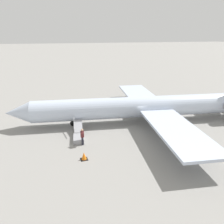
{
  "coord_description": "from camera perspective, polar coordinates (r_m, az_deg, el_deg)",
  "views": [
    {
      "loc": [
        12.45,
        23.35,
        10.53
      ],
      "look_at": [
        4.16,
        0.05,
        1.82
      ],
      "focal_mm": 35.0,
      "sensor_mm": 36.0,
      "label": 1
    }
  ],
  "objects": [
    {
      "name": "airplane_main",
      "position": [
        28.09,
        10.01,
        1.51
      ],
      "size": [
        33.34,
        25.78,
        6.85
      ],
      "rotation": [
        0.0,
        0.0,
        -0.19
      ],
      "color": "silver",
      "rests_on": "ground"
    },
    {
      "name": "traffic_cone_near_stairs",
      "position": [
        20.06,
        -7.33,
        -11.37
      ],
      "size": [
        0.63,
        0.63,
        0.69
      ],
      "color": "black",
      "rests_on": "ground"
    },
    {
      "name": "ground_plane",
      "position": [
        28.48,
        7.89,
        -2.49
      ],
      "size": [
        600.0,
        600.0,
        0.0
      ],
      "primitive_type": "plane",
      "color": "gray"
    },
    {
      "name": "boarding_stairs",
      "position": [
        23.72,
        -8.72,
        -6.19
      ],
      "size": [
        1.74,
        4.13,
        1.7
      ],
      "rotation": [
        0.0,
        0.0,
        -1.76
      ],
      "color": "#99999E",
      "rests_on": "ground"
    },
    {
      "name": "passenger",
      "position": [
        22.23,
        -7.76,
        -6.17
      ],
      "size": [
        0.39,
        0.56,
        1.74
      ],
      "rotation": [
        0.0,
        0.0,
        -1.76
      ],
      "color": "#23232D",
      "rests_on": "ground"
    }
  ]
}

